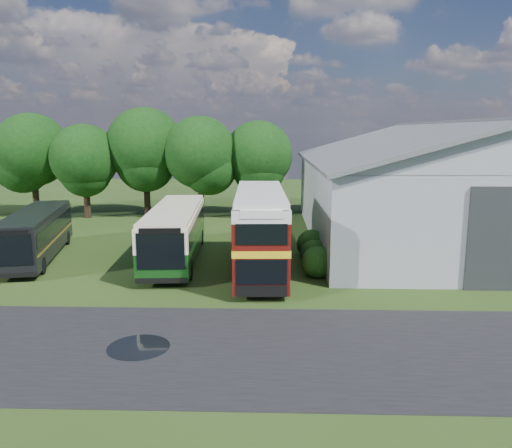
{
  "coord_description": "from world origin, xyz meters",
  "views": [
    {
      "loc": [
        3.15,
        -19.33,
        7.51
      ],
      "look_at": [
        2.31,
        8.0,
        2.41
      ],
      "focal_mm": 35.0,
      "sensor_mm": 36.0,
      "label": 1
    }
  ],
  "objects_px": {
    "bus_dark_single": "(36,234)",
    "bus_green_single": "(175,232)",
    "bus_maroon_double": "(260,232)",
    "storage_shed": "(440,180)"
  },
  "relations": [
    {
      "from": "bus_dark_single",
      "to": "bus_green_single",
      "type": "bearing_deg",
      "value": -12.99
    },
    {
      "from": "bus_maroon_double",
      "to": "bus_dark_single",
      "type": "distance_m",
      "value": 13.62
    },
    {
      "from": "storage_shed",
      "to": "bus_dark_single",
      "type": "relative_size",
      "value": 2.36
    },
    {
      "from": "bus_dark_single",
      "to": "storage_shed",
      "type": "bearing_deg",
      "value": 2.27
    },
    {
      "from": "storage_shed",
      "to": "bus_dark_single",
      "type": "distance_m",
      "value": 26.82
    },
    {
      "from": "storage_shed",
      "to": "bus_maroon_double",
      "type": "bearing_deg",
      "value": -143.76
    },
    {
      "from": "bus_green_single",
      "to": "storage_shed",
      "type": "bearing_deg",
      "value": 17.48
    },
    {
      "from": "bus_green_single",
      "to": "bus_dark_single",
      "type": "height_order",
      "value": "bus_green_single"
    },
    {
      "from": "bus_green_single",
      "to": "bus_dark_single",
      "type": "distance_m",
      "value": 8.37
    },
    {
      "from": "bus_maroon_double",
      "to": "bus_dark_single",
      "type": "bearing_deg",
      "value": 167.89
    }
  ]
}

